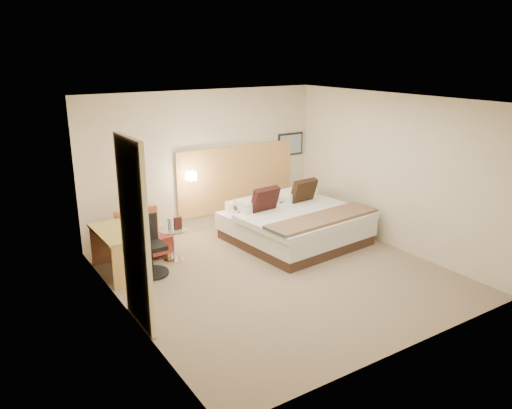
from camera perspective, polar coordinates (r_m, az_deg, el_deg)
floor at (r=7.97m, az=2.65°, el=-7.99°), size 4.80×5.00×0.02m
ceiling at (r=7.25m, az=2.94°, el=11.89°), size 4.80×5.00×0.02m
wall_back at (r=9.59m, az=-5.97°, el=4.87°), size 4.80×0.02×2.70m
wall_front at (r=5.74m, az=17.49°, el=-4.27°), size 4.80×0.02×2.70m
wall_left at (r=6.46m, az=-14.94°, el=-1.68°), size 0.02×5.00×2.70m
wall_right at (r=9.07m, az=15.33°, el=3.64°), size 0.02×5.00×2.70m
headboard_panel at (r=9.97m, az=-2.20°, el=3.06°), size 2.60×0.04×1.30m
art_frame at (r=10.58m, az=3.95°, el=6.90°), size 0.62×0.03×0.47m
art_canvas at (r=10.56m, az=4.01°, el=6.88°), size 0.54×0.01×0.39m
lamp_arm at (r=9.40m, az=-7.58°, el=3.32°), size 0.02×0.12×0.02m
lamp_shade at (r=9.35m, az=-7.42°, el=3.25°), size 0.15×0.15×0.15m
curtain at (r=6.29m, az=-13.70°, el=-3.35°), size 0.06×0.90×2.42m
bottle_a at (r=8.34m, az=-9.85°, el=-2.22°), size 0.06×0.06×0.20m
menu_folder at (r=8.34m, az=-8.92°, el=-2.11°), size 0.13×0.05×0.22m
bed at (r=9.17m, az=4.41°, el=-2.18°), size 2.33×2.29×1.06m
lounge_chair at (r=8.74m, az=-12.79°, el=-3.77°), size 0.81×0.73×0.79m
side_table at (r=8.47m, az=-9.40°, el=-4.33°), size 0.51×0.51×0.54m
desk at (r=8.05m, az=-15.63°, el=-3.92°), size 0.55×1.16×0.72m
desk_chair at (r=7.99m, az=-12.08°, el=-5.21°), size 0.53×0.53×0.93m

